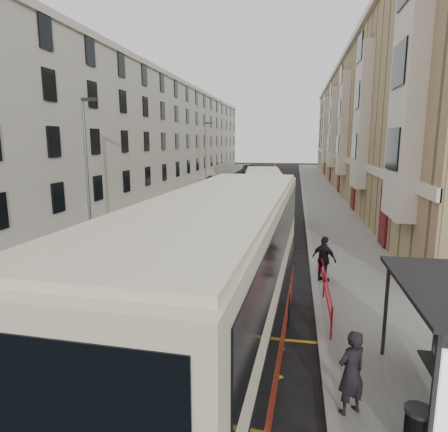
% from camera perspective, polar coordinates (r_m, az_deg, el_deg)
% --- Properties ---
extents(ground, '(200.00, 200.00, 0.00)m').
position_cam_1_polar(ground, '(11.62, -18.56, -20.18)').
color(ground, black).
rests_on(ground, ground).
extents(pavement_right, '(4.00, 120.00, 0.15)m').
position_cam_1_polar(pavement_right, '(39.20, 14.30, 1.89)').
color(pavement_right, slate).
rests_on(pavement_right, ground).
extents(pavement_left, '(3.00, 120.00, 0.15)m').
position_cam_1_polar(pavement_left, '(41.06, -7.82, 2.51)').
color(pavement_left, slate).
rests_on(pavement_left, ground).
extents(kerb_right, '(0.25, 120.00, 0.15)m').
position_cam_1_polar(kerb_right, '(39.10, 11.37, 1.99)').
color(kerb_right, gray).
rests_on(kerb_right, ground).
extents(kerb_left, '(0.25, 120.00, 0.15)m').
position_cam_1_polar(kerb_left, '(40.63, -5.81, 2.46)').
color(kerb_left, gray).
rests_on(kerb_left, ground).
extents(road_markings, '(10.00, 110.00, 0.01)m').
position_cam_1_polar(road_markings, '(54.21, 4.71, 4.47)').
color(road_markings, silver).
rests_on(road_markings, ground).
extents(terrace_right, '(10.75, 79.00, 15.25)m').
position_cam_1_polar(terrace_right, '(54.94, 20.86, 11.75)').
color(terrace_right, '#9B865A').
rests_on(terrace_right, ground).
extents(terrace_left, '(9.18, 79.00, 13.25)m').
position_cam_1_polar(terrace_left, '(57.23, -8.91, 11.24)').
color(terrace_left, beige).
rests_on(terrace_left, ground).
extents(guard_railing, '(0.06, 6.56, 1.01)m').
position_cam_1_polar(guard_railing, '(15.30, 14.13, -8.72)').
color(guard_railing, red).
rests_on(guard_railing, pavement_right).
extents(street_lamp_near, '(0.93, 0.18, 8.00)m').
position_cam_1_polar(street_lamp_near, '(23.64, -18.95, 7.17)').
color(street_lamp_near, slate).
rests_on(street_lamp_near, pavement_left).
extents(street_lamp_far, '(0.93, 0.18, 8.00)m').
position_cam_1_polar(street_lamp_far, '(51.94, -2.62, 9.34)').
color(street_lamp_far, slate).
rests_on(street_lamp_far, pavement_left).
extents(double_decker_front, '(3.22, 11.88, 4.70)m').
position_cam_1_polar(double_decker_front, '(9.31, -0.37, -11.16)').
color(double_decker_front, beige).
rests_on(double_decker_front, ground).
extents(double_decker_rear, '(3.22, 10.09, 3.96)m').
position_cam_1_polar(double_decker_rear, '(25.88, 5.58, 2.11)').
color(double_decker_rear, beige).
rests_on(double_decker_rear, ground).
extents(litter_bin, '(0.52, 0.52, 0.86)m').
position_cam_1_polar(litter_bin, '(9.13, 25.89, -25.67)').
color(litter_bin, black).
rests_on(litter_bin, pavement_right).
extents(pedestrian_near, '(0.81, 0.75, 1.86)m').
position_cam_1_polar(pedestrian_near, '(9.37, 17.71, -20.51)').
color(pedestrian_near, black).
rests_on(pedestrian_near, pavement_right).
extents(pedestrian_far, '(1.16, 1.04, 1.89)m').
position_cam_1_polar(pedestrian_far, '(16.92, 14.11, -5.98)').
color(pedestrian_far, black).
rests_on(pedestrian_far, pavement_right).
extents(white_van, '(2.90, 5.89, 1.61)m').
position_cam_1_polar(white_van, '(51.22, -1.50, 5.04)').
color(white_van, silver).
rests_on(white_van, ground).
extents(car_silver, '(2.68, 4.06, 1.28)m').
position_cam_1_polar(car_silver, '(68.26, 3.80, 6.30)').
color(car_silver, '#999CA1').
rests_on(car_silver, ground).
extents(car_dark, '(2.69, 4.49, 1.40)m').
position_cam_1_polar(car_dark, '(75.01, 3.45, 6.74)').
color(car_dark, black).
rests_on(car_dark, ground).
extents(car_red, '(2.30, 4.57, 1.27)m').
position_cam_1_polar(car_red, '(68.98, 7.61, 6.27)').
color(car_red, '#A7051A').
rests_on(car_red, ground).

